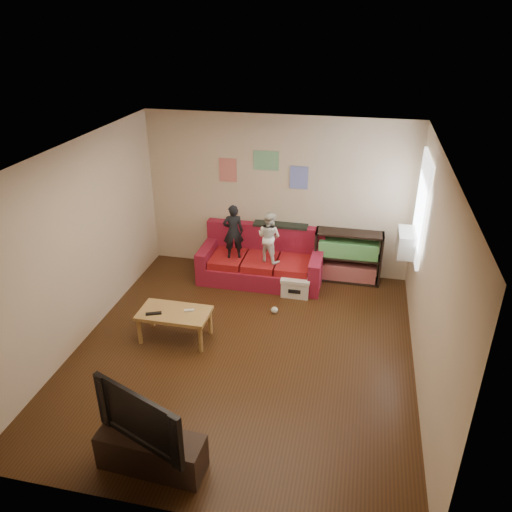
% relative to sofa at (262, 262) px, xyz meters
% --- Properties ---
extents(room_shell, '(4.52, 5.02, 2.72)m').
position_rel_sofa_xyz_m(room_shell, '(0.17, -2.07, 1.05)').
color(room_shell, '#3E230F').
rests_on(room_shell, ground).
extents(sofa, '(2.05, 0.94, 0.90)m').
position_rel_sofa_xyz_m(sofa, '(0.00, 0.00, 0.00)').
color(sofa, maroon).
rests_on(sofa, ground).
extents(child_a, '(0.39, 0.31, 0.93)m').
position_rel_sofa_xyz_m(child_a, '(-0.45, -0.17, 0.59)').
color(child_a, black).
rests_on(child_a, sofa).
extents(child_b, '(0.51, 0.46, 0.85)m').
position_rel_sofa_xyz_m(child_b, '(0.15, -0.17, 0.56)').
color(child_b, white).
rests_on(child_b, sofa).
extents(coffee_table, '(0.97, 0.54, 0.44)m').
position_rel_sofa_xyz_m(coffee_table, '(-0.83, -1.99, 0.07)').
color(coffee_table, '#B58747').
rests_on(coffee_table, ground).
extents(remote, '(0.22, 0.13, 0.02)m').
position_rel_sofa_xyz_m(remote, '(-1.08, -2.11, 0.15)').
color(remote, black).
rests_on(remote, coffee_table).
extents(game_controller, '(0.14, 0.08, 0.03)m').
position_rel_sofa_xyz_m(game_controller, '(-0.63, -1.94, 0.15)').
color(game_controller, silver).
rests_on(game_controller, coffee_table).
extents(bookshelf, '(1.11, 0.33, 0.89)m').
position_rel_sofa_xyz_m(bookshelf, '(1.42, 0.23, 0.09)').
color(bookshelf, black).
rests_on(bookshelf, ground).
extents(window, '(0.04, 1.08, 1.48)m').
position_rel_sofa_xyz_m(window, '(2.39, -0.42, 1.34)').
color(window, white).
rests_on(window, room_shell).
extents(ac_unit, '(0.28, 0.55, 0.35)m').
position_rel_sofa_xyz_m(ac_unit, '(2.27, -0.42, 0.78)').
color(ac_unit, '#B7B2A3').
rests_on(ac_unit, window).
extents(artwork_left, '(0.30, 0.01, 0.40)m').
position_rel_sofa_xyz_m(artwork_left, '(-0.68, 0.41, 1.45)').
color(artwork_left, '#D87266').
rests_on(artwork_left, room_shell).
extents(artwork_center, '(0.42, 0.01, 0.32)m').
position_rel_sofa_xyz_m(artwork_center, '(-0.03, 0.41, 1.65)').
color(artwork_center, '#72B27F').
rests_on(artwork_center, room_shell).
extents(artwork_right, '(0.30, 0.01, 0.38)m').
position_rel_sofa_xyz_m(artwork_right, '(0.52, 0.41, 1.40)').
color(artwork_right, '#727FCC').
rests_on(artwork_right, room_shell).
extents(file_box, '(0.46, 0.35, 0.32)m').
position_rel_sofa_xyz_m(file_box, '(0.65, -0.43, -0.14)').
color(file_box, silver).
rests_on(file_box, ground).
extents(tv_stand, '(1.10, 0.42, 0.41)m').
position_rel_sofa_xyz_m(tv_stand, '(-0.27, -4.13, -0.10)').
color(tv_stand, black).
rests_on(tv_stand, ground).
extents(television, '(1.06, 0.54, 0.63)m').
position_rel_sofa_xyz_m(television, '(-0.27, -4.13, 0.42)').
color(television, black).
rests_on(television, tv_stand).
extents(tissue, '(0.13, 0.13, 0.11)m').
position_rel_sofa_xyz_m(tissue, '(0.41, -1.06, -0.25)').
color(tissue, beige).
rests_on(tissue, ground).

